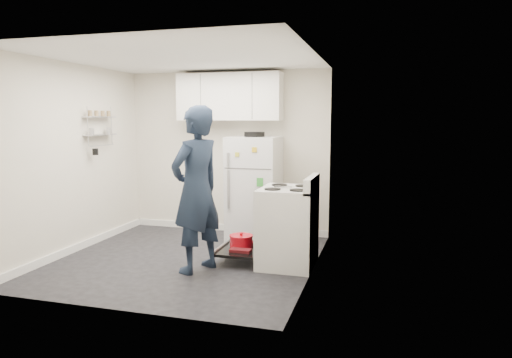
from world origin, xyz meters
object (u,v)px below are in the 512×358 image
(electric_range, at_px, (287,227))
(refrigerator, at_px, (254,188))
(open_oven_door, at_px, (241,245))
(person, at_px, (196,190))

(electric_range, height_order, refrigerator, refrigerator)
(open_oven_door, relative_size, person, 0.36)
(electric_range, bearing_deg, open_oven_door, 177.82)
(electric_range, bearing_deg, refrigerator, 123.35)
(refrigerator, relative_size, person, 0.82)
(refrigerator, bearing_deg, electric_range, -56.65)
(open_oven_door, bearing_deg, electric_range, -2.18)
(electric_range, distance_m, person, 1.19)
(electric_range, xyz_separation_m, refrigerator, (-0.72, 1.10, 0.30))
(open_oven_door, xyz_separation_m, person, (-0.37, -0.52, 0.77))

